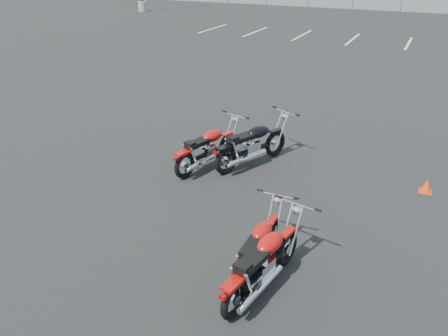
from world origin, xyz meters
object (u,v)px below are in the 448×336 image
at_px(motorcycle_front_red, 207,148).
at_px(motorcycle_third_red, 258,249).
at_px(motorcycle_second_black, 252,145).
at_px(motorcycle_rear_red, 263,263).

xyz_separation_m(motorcycle_front_red, motorcycle_third_red, (2.41, -2.92, -0.05)).
height_order(motorcycle_front_red, motorcycle_third_red, motorcycle_front_red).
bearing_deg(motorcycle_front_red, motorcycle_second_black, 34.03).
height_order(motorcycle_second_black, motorcycle_third_red, motorcycle_second_black).
bearing_deg(motorcycle_third_red, motorcycle_second_black, 114.07).
height_order(motorcycle_second_black, motorcycle_rear_red, motorcycle_second_black).
bearing_deg(motorcycle_rear_red, motorcycle_third_red, 122.32).
distance_m(motorcycle_front_red, motorcycle_rear_red, 4.17).
height_order(motorcycle_front_red, motorcycle_rear_red, motorcycle_front_red).
relative_size(motorcycle_front_red, motorcycle_second_black, 0.96).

